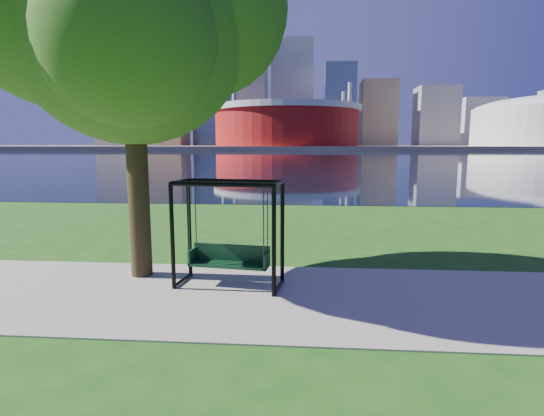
# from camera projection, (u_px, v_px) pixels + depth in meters

# --- Properties ---
(ground) EXTENTS (900.00, 900.00, 0.00)m
(ground) POSITION_uv_depth(u_px,v_px,m) (258.00, 288.00, 8.66)
(ground) COLOR #1E5114
(ground) RESTS_ON ground
(path) EXTENTS (120.00, 4.00, 0.03)m
(path) POSITION_uv_depth(u_px,v_px,m) (255.00, 296.00, 8.16)
(path) COLOR #9E937F
(path) RESTS_ON ground
(river) EXTENTS (900.00, 180.00, 0.02)m
(river) POSITION_uv_depth(u_px,v_px,m) (302.00, 156.00, 109.21)
(river) COLOR black
(river) RESTS_ON ground
(far_bank) EXTENTS (900.00, 228.00, 2.00)m
(far_bank) POSITION_uv_depth(u_px,v_px,m) (305.00, 147.00, 310.16)
(far_bank) COLOR #937F60
(far_bank) RESTS_ON ground
(stadium) EXTENTS (83.00, 83.00, 32.00)m
(stadium) POSITION_uv_depth(u_px,v_px,m) (287.00, 124.00, 238.98)
(stadium) COLOR maroon
(stadium) RESTS_ON far_bank
(skyline) EXTENTS (392.00, 66.00, 96.50)m
(skyline) POSITION_uv_depth(u_px,v_px,m) (299.00, 100.00, 318.51)
(skyline) COLOR gray
(skyline) RESTS_ON far_bank
(swing) EXTENTS (2.25, 1.21, 2.20)m
(swing) POSITION_uv_depth(u_px,v_px,m) (229.00, 236.00, 8.62)
(swing) COLOR black
(swing) RESTS_ON ground
(park_tree) EXTENTS (6.40, 5.78, 7.95)m
(park_tree) POSITION_uv_depth(u_px,v_px,m) (129.00, 16.00, 8.72)
(park_tree) COLOR black
(park_tree) RESTS_ON ground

